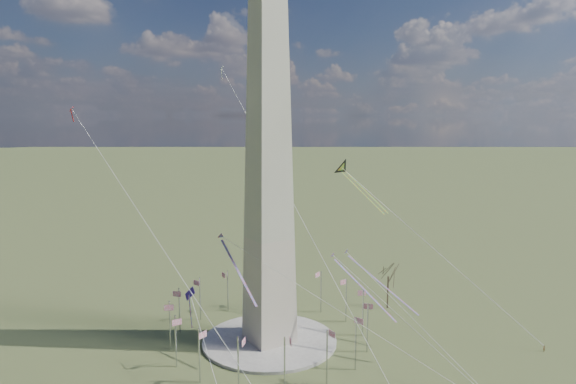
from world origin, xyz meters
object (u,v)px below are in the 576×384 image
washington_monument (269,165)px  person_east (544,348)px  tree_near (388,274)px  kite_delta_black (345,171)px

washington_monument → person_east: 85.50m
tree_near → person_east: size_ratio=9.46×
kite_delta_black → tree_near: bearing=139.6°
washington_monument → kite_delta_black: size_ratio=5.41×
washington_monument → tree_near: size_ratio=6.48×
tree_near → kite_delta_black: (-12.93, 6.44, 32.82)m
washington_monument → tree_near: (44.15, 1.87, -36.95)m
person_east → kite_delta_black: 71.41m
tree_near → kite_delta_black: size_ratio=0.83×
washington_monument → tree_near: 57.60m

